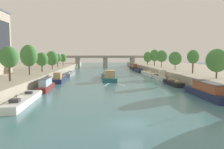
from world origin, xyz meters
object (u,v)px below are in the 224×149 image
at_px(moored_boat_right_lone, 173,83).
at_px(tree_right_midway, 175,58).
at_px(tree_left_distant, 9,57).
at_px(bridge_far, 105,60).
at_px(tree_right_far, 217,61).
at_px(moored_boat_right_second, 139,70).
at_px(tree_right_distant, 148,57).
at_px(moored_boat_left_midway, 69,74).
at_px(tree_right_nearest, 193,57).
at_px(moored_boat_left_lone, 24,100).
at_px(moored_boat_right_downstream, 150,74).
at_px(barge_midriver, 108,76).
at_px(tree_left_past_mid, 63,58).
at_px(moored_boat_left_upstream, 46,85).
at_px(moored_boat_left_near, 60,78).
at_px(moored_boat_right_end, 134,67).
at_px(tree_left_end_of_row, 58,58).
at_px(moored_boat_right_midway, 207,91).
at_px(moored_boat_right_near, 159,76).
at_px(tree_right_by_lamp, 162,56).
at_px(tree_left_by_lamp, 52,58).
at_px(tree_left_nearest, 42,59).
at_px(tree_left_second, 29,56).
at_px(tree_right_end_of_row, 155,55).

relative_size(moored_boat_right_lone, tree_right_midway, 1.68).
relative_size(tree_left_distant, bridge_far, 0.12).
xyz_separation_m(tree_left_distant, tree_right_far, (43.22, 2.59, -0.76)).
xyz_separation_m(moored_boat_right_second, tree_right_distant, (7.28, 14.43, 6.11)).
height_order(moored_boat_left_midway, tree_right_distant, tree_right_distant).
relative_size(tree_left_distant, tree_right_nearest, 1.03).
height_order(moored_boat_left_lone, moored_boat_right_downstream, moored_boat_right_downstream).
bearing_deg(tree_right_far, moored_boat_left_lone, -162.97).
xyz_separation_m(barge_midriver, tree_left_past_mid, (-20.31, 36.59, 5.30)).
xyz_separation_m(moored_boat_left_upstream, moored_boat_right_lone, (30.25, 5.64, -0.54)).
relative_size(moored_boat_left_near, moored_boat_right_end, 1.09).
bearing_deg(moored_boat_right_second, barge_midriver, -116.24).
relative_size(tree_left_end_of_row, tree_left_past_mid, 1.00).
bearing_deg(moored_boat_right_second, moored_boat_right_midway, -89.35).
relative_size(barge_midriver, moored_boat_right_near, 1.88).
height_order(moored_boat_right_end, tree_right_far, tree_right_far).
relative_size(moored_boat_left_midway, tree_left_end_of_row, 2.36).
relative_size(moored_boat_right_downstream, moored_boat_right_end, 1.13).
xyz_separation_m(barge_midriver, tree_right_by_lamp, (22.90, 20.36, 6.26)).
height_order(moored_boat_left_upstream, tree_left_by_lamp, tree_left_by_lamp).
bearing_deg(moored_boat_left_near, moored_boat_right_downstream, 29.59).
height_order(tree_left_by_lamp, tree_right_by_lamp, tree_right_by_lamp).
xyz_separation_m(moored_boat_left_upstream, tree_left_distant, (-5.89, -4.33, 6.08)).
relative_size(moored_boat_left_midway, moored_boat_right_second, 0.84).
relative_size(barge_midriver, moored_boat_left_lone, 1.34).
height_order(moored_boat_right_second, bridge_far, bridge_far).
bearing_deg(tree_right_distant, moored_boat_right_end, 171.41).
bearing_deg(moored_boat_right_downstream, tree_right_distant, 78.48).
relative_size(tree_left_distant, tree_left_nearest, 1.15).
xyz_separation_m(moored_boat_left_lone, tree_left_distant, (-5.69, 8.91, 6.63)).
height_order(moored_boat_left_midway, tree_right_by_lamp, tree_right_by_lamp).
relative_size(moored_boat_left_upstream, moored_boat_right_downstream, 0.71).
relative_size(tree_left_second, tree_right_distant, 1.12).
bearing_deg(bridge_far, moored_boat_right_second, -68.18).
distance_m(moored_boat_left_near, tree_right_distant, 63.22).
relative_size(tree_left_end_of_row, tree_right_distant, 0.81).
distance_m(tree_right_end_of_row, bridge_far, 42.23).
xyz_separation_m(moored_boat_right_second, tree_left_nearest, (-36.16, -32.18, 5.83)).
xyz_separation_m(moored_boat_left_midway, moored_boat_right_lone, (29.84, -27.38, -0.05)).
distance_m(moored_boat_left_midway, moored_boat_right_lone, 40.50).
xyz_separation_m(moored_boat_left_lone, tree_right_by_lamp, (37.54, 53.61, 6.62)).
bearing_deg(tree_right_midway, moored_boat_right_second, 106.01).
xyz_separation_m(moored_boat_right_second, moored_boat_right_end, (-0.17, 15.56, 0.43)).
height_order(moored_boat_left_upstream, tree_left_nearest, tree_left_nearest).
bearing_deg(moored_boat_right_downstream, tree_right_far, -79.00).
height_order(moored_boat_left_midway, tree_left_by_lamp, tree_left_by_lamp).
xyz_separation_m(moored_boat_right_downstream, tree_right_by_lamp, (6.74, 7.50, 6.55)).
distance_m(tree_right_nearest, tree_right_end_of_row, 42.50).
xyz_separation_m(moored_boat_left_near, moored_boat_right_lone, (30.12, -9.93, -0.31)).
bearing_deg(moored_boat_right_lone, moored_boat_left_upstream, -169.44).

